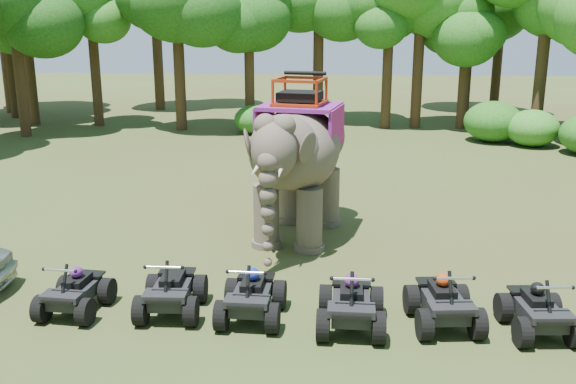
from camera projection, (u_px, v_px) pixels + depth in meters
name	position (u px, v px, depth m)	size (l,w,h in m)	color
ground	(284.00, 291.00, 13.85)	(110.00, 110.00, 0.00)	#47381E
elephant	(299.00, 157.00, 16.87)	(2.27, 5.15, 4.32)	brown
atv_0	(74.00, 286.00, 12.73)	(1.12, 1.53, 1.13)	black
atv_1	(171.00, 284.00, 12.70)	(1.20, 1.65, 1.22)	black
atv_2	(252.00, 289.00, 12.45)	(1.21, 1.65, 1.23)	black
atv_3	(351.00, 297.00, 12.07)	(1.25, 1.71, 1.27)	black
atv_4	(444.00, 295.00, 12.17)	(1.22, 1.67, 1.24)	black
atv_5	(539.00, 304.00, 11.88)	(1.16, 1.59, 1.18)	black
tree_0	(318.00, 44.00, 34.83)	(6.09, 6.09, 8.70)	#195114
tree_1	(388.00, 58.00, 33.40)	(5.19, 5.19, 7.41)	#195114
tree_2	(465.00, 64.00, 33.34)	(4.72, 4.72, 6.74)	#195114
tree_3	(544.00, 42.00, 30.75)	(6.43, 6.43, 9.19)	#195114
tree_30	(18.00, 60.00, 31.02)	(5.24, 5.24, 7.49)	#195114
tree_31	(94.00, 56.00, 34.17)	(5.22, 5.22, 7.46)	#195114
tree_32	(178.00, 43.00, 32.75)	(6.22, 6.22, 8.89)	#195114
tree_33	(249.00, 62.00, 33.20)	(4.92, 4.92, 7.03)	#195114
tree_34	(470.00, 28.00, 38.01)	(7.21, 7.21, 10.30)	#195114
tree_35	(419.00, 46.00, 33.43)	(6.00, 6.00, 8.58)	#195114
tree_36	(3.00, 35.00, 38.81)	(6.59, 6.59, 9.42)	#195114
tree_38	(156.00, 26.00, 40.02)	(7.32, 7.32, 10.46)	#195114
tree_39	(499.00, 44.00, 38.17)	(5.86, 5.86, 8.37)	#195114
tree_40	(9.00, 48.00, 36.96)	(5.62, 5.62, 8.03)	#195114
tree_41	(29.00, 57.00, 34.41)	(5.12, 5.12, 7.31)	#195114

